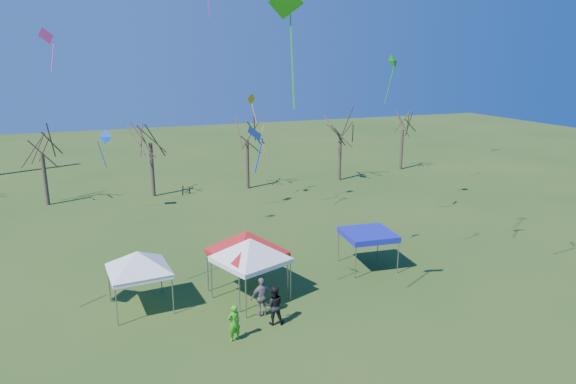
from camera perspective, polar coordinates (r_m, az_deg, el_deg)
name	(u,v)px	position (r m, az deg, el deg)	size (l,w,h in m)	color
ground	(274,322)	(24.06, -1.62, -14.23)	(140.00, 140.00, 0.00)	#2A4D18
tree_1	(39,134)	(45.06, -25.89, 5.81)	(3.42, 3.42, 7.54)	#3D2D21
tree_2	(149,123)	(44.80, -15.19, 7.37)	(3.71, 3.71, 8.18)	#3D2D21
tree_3	(247,122)	(46.13, -4.63, 7.77)	(3.59, 3.59, 7.91)	#3D2D21
tree_4	(341,118)	(49.53, 5.89, 8.20)	(3.58, 3.58, 7.89)	#3D2D21
tree_5	(403,116)	(55.55, 12.70, 8.28)	(3.39, 3.39, 7.46)	#3D2D21
tent_white_west	(138,255)	(25.10, -16.38, -6.76)	(3.79, 3.79, 3.35)	gray
tent_white_mid	(250,243)	(24.95, -4.22, -5.64)	(3.91, 3.91, 3.69)	gray
tent_red	(247,235)	(25.55, -4.62, -4.80)	(4.19, 4.19, 3.87)	gray
tent_blue	(368,235)	(29.36, 8.89, -4.71)	(2.95, 2.95, 2.14)	gray
person_green	(234,323)	(22.43, -6.02, -14.25)	(0.59, 0.39, 1.62)	green
person_grey	(262,297)	(24.18, -2.90, -11.57)	(1.10, 0.46, 1.88)	slate
person_dark	(274,305)	(23.52, -1.55, -12.46)	(0.88, 0.69, 1.81)	black
kite_2	(46,36)	(40.22, -25.26, 15.42)	(1.43, 1.31, 3.10)	#EE35B0
kite_13	(105,137)	(40.03, -19.67, 5.72)	(1.13, 1.04, 2.96)	blue
kite_22	(262,130)	(42.00, -2.87, 6.84)	(0.82, 0.95, 2.75)	orange
kite_19	(251,100)	(41.80, -4.11, 10.21)	(0.88, 0.71, 2.42)	#FFA10D
kite_17	(393,62)	(35.03, 11.60, 13.98)	(1.13, 0.84, 3.23)	green
kite_1	(255,134)	(22.45, -3.67, 6.50)	(0.92, 1.11, 2.12)	#1535DF
kite_5	(286,4)	(19.42, -0.23, 20.21)	(1.40, 0.96, 4.35)	green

